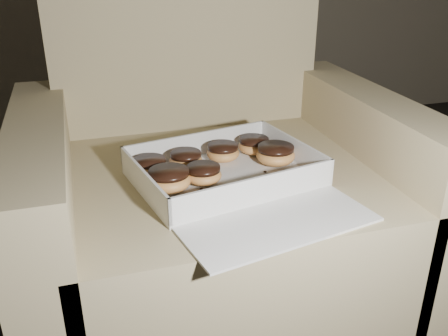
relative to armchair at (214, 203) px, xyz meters
The scene contains 14 objects.
armchair is the anchor object (origin of this frame).
bakery_box 0.21m from the armchair, 89.85° to the right, with size 0.44×0.49×0.06m.
donut_a 0.26m from the armchair, 131.51° to the right, with size 0.09×0.09×0.04m.
donut_b 0.22m from the armchair, 113.13° to the right, with size 0.08×0.08×0.04m.
donut_c 0.22m from the armchair, 38.05° to the right, with size 0.09×0.09×0.04m.
donut_d 0.23m from the armchair, 156.44° to the right, with size 0.08×0.08×0.04m.
donut_e 0.18m from the armchair, 11.82° to the right, with size 0.08×0.08×0.04m.
donut_f 0.18m from the armchair, 144.60° to the right, with size 0.07×0.07×0.04m.
donut_g 0.16m from the armchair, 72.50° to the right, with size 0.08×0.08×0.04m.
crumb_a 0.29m from the armchair, 108.12° to the right, with size 0.01×0.01×0.00m, color black.
crumb_b 0.24m from the armchair, 126.24° to the right, with size 0.01×0.01×0.00m, color black.
crumb_c 0.28m from the armchair, 96.27° to the right, with size 0.01×0.01×0.00m, color black.
crumb_d 0.23m from the armchair, 113.08° to the right, with size 0.01×0.01×0.00m, color black.
crumb_e 0.20m from the armchair, 57.86° to the right, with size 0.01×0.01×0.00m, color black.
Camera 1 is at (-0.52, -0.13, 0.89)m, focal length 40.00 mm.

